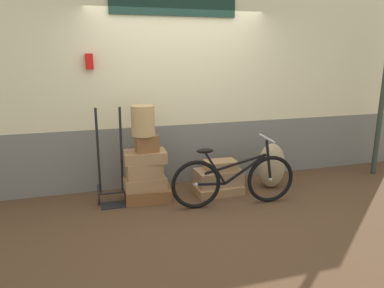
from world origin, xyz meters
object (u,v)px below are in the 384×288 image
at_px(suitcase_3, 145,156).
at_px(burlap_sack, 271,166).
at_px(suitcase_1, 145,183).
at_px(suitcase_5, 218,189).
at_px(suitcase_7, 220,165).
at_px(luggage_trolley, 112,180).
at_px(suitcase_4, 147,144).
at_px(bicycle, 234,180).
at_px(suitcase_2, 144,170).
at_px(wicker_basket, 143,121).
at_px(suitcase_6, 219,177).
at_px(suitcase_0, 148,194).

bearing_deg(suitcase_3, burlap_sack, 1.92).
relative_size(suitcase_1, suitcase_3, 1.00).
distance_m(suitcase_1, suitcase_5, 1.04).
bearing_deg(suitcase_1, suitcase_7, -1.57).
relative_size(suitcase_1, luggage_trolley, 0.42).
distance_m(suitcase_4, burlap_sack, 1.86).
bearing_deg(suitcase_1, luggage_trolley, 170.45).
bearing_deg(bicycle, suitcase_3, 155.20).
relative_size(suitcase_1, suitcase_2, 1.18).
height_order(suitcase_4, wicker_basket, wicker_basket).
bearing_deg(burlap_sack, suitcase_4, 179.84).
xyz_separation_m(suitcase_2, suitcase_3, (0.02, 0.04, 0.17)).
bearing_deg(suitcase_6, suitcase_4, -179.57).
distance_m(suitcase_2, burlap_sack, 1.86).
xyz_separation_m(suitcase_7, bicycle, (0.00, -0.47, -0.05)).
bearing_deg(luggage_trolley, suitcase_6, -0.99).
distance_m(suitcase_0, luggage_trolley, 0.52).
bearing_deg(suitcase_2, wicker_basket, 58.59).
height_order(suitcase_3, suitcase_7, suitcase_3).
distance_m(suitcase_0, suitcase_2, 0.35).
bearing_deg(suitcase_1, suitcase_5, -3.51).
xyz_separation_m(suitcase_6, bicycle, (0.02, -0.49, 0.12)).
bearing_deg(bicycle, suitcase_4, 156.56).
height_order(suitcase_0, suitcase_4, suitcase_4).
bearing_deg(suitcase_0, suitcase_5, 5.14).
height_order(suitcase_2, suitcase_7, suitcase_2).
xyz_separation_m(suitcase_3, wicker_basket, (-0.02, -0.02, 0.48)).
height_order(suitcase_2, suitcase_4, suitcase_4).
bearing_deg(suitcase_3, bicycle, -21.46).
height_order(suitcase_4, suitcase_5, suitcase_4).
bearing_deg(suitcase_7, luggage_trolley, 179.95).
xyz_separation_m(suitcase_0, wicker_basket, (-0.04, 0.00, 1.00)).
distance_m(suitcase_7, wicker_basket, 1.27).
relative_size(luggage_trolley, burlap_sack, 1.93).
xyz_separation_m(suitcase_6, burlap_sack, (0.80, -0.05, 0.11)).
distance_m(suitcase_3, suitcase_5, 1.15).
distance_m(suitcase_0, bicycle, 1.15).
bearing_deg(luggage_trolley, wicker_basket, -6.89).
relative_size(suitcase_3, luggage_trolley, 0.43).
relative_size(suitcase_1, wicker_basket, 1.40).
xyz_separation_m(suitcase_7, burlap_sack, (0.78, -0.03, -0.07)).
relative_size(suitcase_0, burlap_sack, 0.89).
xyz_separation_m(suitcase_1, wicker_basket, (0.00, 0.00, 0.83)).
bearing_deg(suitcase_7, suitcase_5, -138.27).
relative_size(suitcase_4, suitcase_7, 0.65).
bearing_deg(burlap_sack, suitcase_2, 179.77).
bearing_deg(suitcase_3, suitcase_7, 2.46).
bearing_deg(suitcase_3, suitcase_6, 3.43).
height_order(suitcase_3, suitcase_6, suitcase_3).
bearing_deg(wicker_basket, suitcase_4, -21.39).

